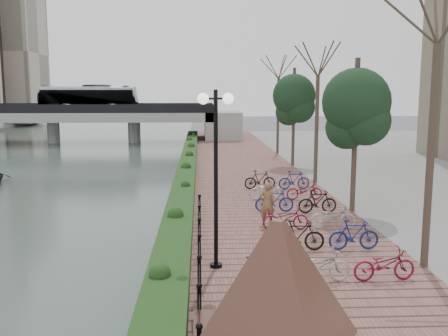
{
  "coord_description": "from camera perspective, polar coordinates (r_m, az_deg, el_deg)",
  "views": [
    {
      "loc": [
        1.44,
        -11.78,
        5.53
      ],
      "look_at": [
        2.58,
        11.78,
        2.0
      ],
      "focal_mm": 40.0,
      "sensor_mm": 36.0,
      "label": 1
    }
  ],
  "objects": [
    {
      "name": "motorcycle",
      "position": [
        11.81,
        2.92,
        -13.75
      ],
      "size": [
        1.14,
        1.87,
        1.12
      ],
      "primitive_type": null,
      "rotation": [
        0.0,
        0.0,
        -0.35
      ],
      "color": "black",
      "rests_on": "promenade"
    },
    {
      "name": "hedge",
      "position": [
        32.14,
        -4.23,
        0.03
      ],
      "size": [
        1.1,
        56.0,
        0.6
      ],
      "primitive_type": "cube",
      "color": "#1E3D16",
      "rests_on": "promenade"
    },
    {
      "name": "bridge",
      "position": [
        58.92,
        -18.21,
        5.99
      ],
      "size": [
        36.0,
        10.77,
        6.5
      ],
      "color": "gray",
      "rests_on": "ground"
    },
    {
      "name": "chain_fence",
      "position": [
        14.55,
        -2.82,
        -10.26
      ],
      "size": [
        0.1,
        14.1,
        0.7
      ],
      "color": "black",
      "rests_on": "promenade"
    },
    {
      "name": "street_trees",
      "position": [
        25.39,
        12.25,
        4.15
      ],
      "size": [
        3.2,
        37.12,
        6.8
      ],
      "color": "#3A2D22",
      "rests_on": "promenade"
    },
    {
      "name": "bicycle_parking",
      "position": [
        20.14,
        8.97,
        -4.67
      ],
      "size": [
        2.4,
        14.69,
        1.0
      ],
      "color": "#B1B1B6",
      "rests_on": "promenade"
    },
    {
      "name": "pedestrian",
      "position": [
        19.29,
        4.94,
        -4.07
      ],
      "size": [
        0.62,
        0.41,
        1.68
      ],
      "primitive_type": "imported",
      "rotation": [
        0.0,
        0.0,
        3.13
      ],
      "color": "brown",
      "rests_on": "promenade"
    },
    {
      "name": "lamppost",
      "position": [
        14.09,
        -0.95,
        3.02
      ],
      "size": [
        1.02,
        0.32,
        5.14
      ],
      "color": "black",
      "rests_on": "promenade"
    },
    {
      "name": "ground",
      "position": [
        13.09,
        -9.2,
        -16.59
      ],
      "size": [
        220.0,
        220.0,
        0.0
      ],
      "primitive_type": "plane",
      "color": "#59595B",
      "rests_on": "ground"
    },
    {
      "name": "granite_monument",
      "position": [
        9.86,
        6.1,
        -13.41
      ],
      "size": [
        4.45,
        4.45,
        2.68
      ],
      "color": "#4C2A20",
      "rests_on": "promenade"
    },
    {
      "name": "promenade",
      "position": [
        29.86,
        2.2,
        -1.68
      ],
      "size": [
        8.0,
        75.0,
        0.5
      ],
      "primitive_type": "cube",
      "color": "brown",
      "rests_on": "ground"
    }
  ]
}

